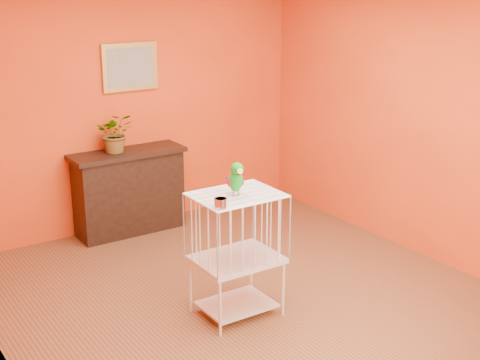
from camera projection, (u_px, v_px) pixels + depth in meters
ground at (249, 300)px, 5.75m from camera, size 4.50×4.50×0.00m
room_shell at (250, 119)px, 5.28m from camera, size 4.50×4.50×4.50m
console_cabinet at (129, 192)px, 7.15m from camera, size 1.22×0.44×0.90m
potted_plant at (114, 137)px, 6.93m from camera, size 0.49×0.52×0.33m
framed_picture at (130, 67)px, 6.99m from camera, size 0.62×0.04×0.50m
birdcage at (237, 253)px, 5.36m from camera, size 0.67×0.52×1.04m
feed_cup at (221, 203)px, 4.91m from camera, size 0.10×0.10×0.07m
parrot at (236, 178)px, 5.14m from camera, size 0.15×0.25×0.28m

